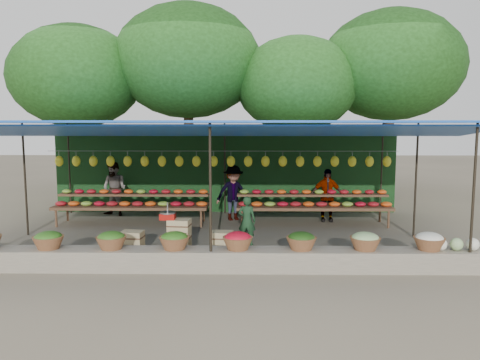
{
  "coord_description": "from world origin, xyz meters",
  "views": [
    {
      "loc": [
        0.66,
        -11.37,
        2.76
      ],
      "look_at": [
        0.5,
        0.2,
        1.37
      ],
      "focal_mm": 35.0,
      "sensor_mm": 36.0,
      "label": 1
    }
  ],
  "objects": [
    {
      "name": "tree_row",
      "position": [
        0.5,
        6.09,
        4.7
      ],
      "size": [
        16.51,
        5.5,
        7.12
      ],
      "color": "#3C2615",
      "rests_on": "ground"
    },
    {
      "name": "fruit_table_right",
      "position": [
        2.51,
        1.35,
        0.61
      ],
      "size": [
        4.21,
        0.95,
        0.93
      ],
      "color": "#533721",
      "rests_on": "ground"
    },
    {
      "name": "vendor_seated",
      "position": [
        0.67,
        -0.9,
        0.56
      ],
      "size": [
        0.46,
        0.35,
        1.13
      ],
      "primitive_type": "imported",
      "rotation": [
        0.0,
        0.0,
        2.92
      ],
      "color": "#1C3E21",
      "rests_on": "ground"
    },
    {
      "name": "netting_backdrop",
      "position": [
        0.0,
        3.15,
        1.25
      ],
      "size": [
        10.6,
        0.06,
        2.5
      ],
      "primitive_type": "cube",
      "color": "#194720",
      "rests_on": "ground"
    },
    {
      "name": "produce_baskets",
      "position": [
        -0.1,
        -2.75,
        0.56
      ],
      "size": [
        8.98,
        0.58,
        0.34
      ],
      "color": "brown",
      "rests_on": "stone_curb"
    },
    {
      "name": "customer_left",
      "position": [
        -3.31,
        2.49,
        0.81
      ],
      "size": [
        0.96,
        0.86,
        1.63
      ],
      "primitive_type": "imported",
      "rotation": [
        0.0,
        0.0,
        -0.37
      ],
      "color": "slate",
      "rests_on": "ground"
    },
    {
      "name": "customer_mid",
      "position": [
        0.29,
        1.92,
        0.79
      ],
      "size": [
        1.16,
        0.89,
        1.58
      ],
      "primitive_type": "imported",
      "rotation": [
        0.0,
        0.0,
        0.34
      ],
      "color": "slate",
      "rests_on": "ground"
    },
    {
      "name": "fruit_table_left",
      "position": [
        -2.49,
        1.35,
        0.61
      ],
      "size": [
        4.21,
        0.95,
        0.93
      ],
      "color": "#533721",
      "rests_on": "ground"
    },
    {
      "name": "stone_curb",
      "position": [
        0.0,
        -2.75,
        0.2
      ],
      "size": [
        10.6,
        0.55,
        0.4
      ],
      "primitive_type": "cube",
      "color": "#6C6656",
      "rests_on": "ground"
    },
    {
      "name": "weighing_scale",
      "position": [
        -0.99,
        -1.75,
        0.85
      ],
      "size": [
        0.34,
        0.34,
        0.36
      ],
      "color": "#AF130E",
      "rests_on": "crate_counter"
    },
    {
      "name": "ground",
      "position": [
        0.0,
        0.0,
        0.0
      ],
      "size": [
        60.0,
        60.0,
        0.0
      ],
      "primitive_type": "plane",
      "color": "brown",
      "rests_on": "ground"
    },
    {
      "name": "crate_counter",
      "position": [
        -0.78,
        -1.75,
        0.31
      ],
      "size": [
        2.39,
        0.39,
        0.77
      ],
      "color": "tan",
      "rests_on": "ground"
    },
    {
      "name": "customer_right",
      "position": [
        2.94,
        1.76,
        0.75
      ],
      "size": [
        0.89,
        0.4,
        1.5
      ],
      "primitive_type": "imported",
      "rotation": [
        0.0,
        0.0,
        -0.04
      ],
      "color": "slate",
      "rests_on": "ground"
    },
    {
      "name": "stall_canopy",
      "position": [
        -0.0,
        0.07,
        2.67
      ],
      "size": [
        10.8,
        6.6,
        2.82
      ],
      "color": "black",
      "rests_on": "ground"
    }
  ]
}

